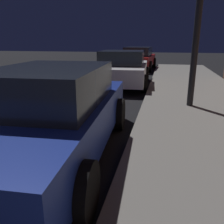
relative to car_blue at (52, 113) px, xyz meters
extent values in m
cube|color=navy|center=(0.00, -0.01, -0.14)|extent=(1.99, 4.42, 0.64)
cube|color=#1E2328|center=(0.00, 0.03, 0.44)|extent=(1.66, 2.32, 0.56)
cylinder|color=black|center=(-0.96, 1.28, -0.38)|extent=(0.26, 0.67, 0.66)
cylinder|color=black|center=(0.81, 1.38, -0.38)|extent=(0.26, 0.67, 0.66)
cylinder|color=black|center=(0.96, -1.30, -0.38)|extent=(0.26, 0.67, 0.66)
cube|color=silver|center=(0.00, 6.44, -0.14)|extent=(2.10, 4.22, 0.64)
cube|color=#1E2328|center=(0.01, 6.28, 0.44)|extent=(1.76, 2.06, 0.56)
cylinder|color=black|center=(-1.02, 7.67, -0.38)|extent=(0.25, 0.67, 0.66)
cylinder|color=black|center=(0.89, 7.77, -0.38)|extent=(0.25, 0.67, 0.66)
cylinder|color=black|center=(-0.88, 5.11, -0.38)|extent=(0.25, 0.67, 0.66)
cylinder|color=black|center=(1.02, 5.21, -0.38)|extent=(0.25, 0.67, 0.66)
cube|color=maroon|center=(0.00, 12.53, -0.14)|extent=(1.93, 4.66, 0.64)
cube|color=#1E2328|center=(-0.01, 12.32, 0.44)|extent=(1.63, 2.52, 0.56)
cylinder|color=black|center=(-0.82, 13.99, -0.38)|extent=(0.25, 0.67, 0.66)
cylinder|color=black|center=(0.94, 13.92, -0.38)|extent=(0.25, 0.67, 0.66)
cylinder|color=black|center=(-0.94, 11.15, -0.38)|extent=(0.25, 0.67, 0.66)
cylinder|color=black|center=(0.82, 11.08, -0.38)|extent=(0.25, 0.67, 0.66)
camera|label=1|loc=(1.69, -3.24, 1.09)|focal=37.69mm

